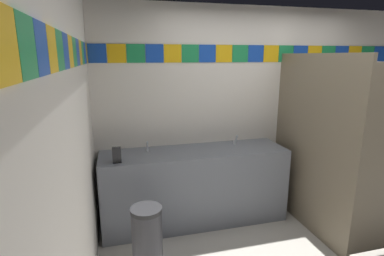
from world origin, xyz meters
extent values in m
cube|color=silver|center=(0.00, 1.51, 1.28)|extent=(3.98, 0.08, 2.55)
cube|color=#1947B7|center=(-1.88, 1.46, 1.99)|extent=(0.20, 0.01, 0.20)
cube|color=yellow|center=(-1.67, 1.46, 1.99)|extent=(0.20, 0.01, 0.20)
cube|color=#1E8C4C|center=(-1.47, 1.46, 1.99)|extent=(0.20, 0.01, 0.20)
cube|color=#1947B7|center=(-1.26, 1.46, 1.99)|extent=(0.20, 0.01, 0.20)
cube|color=yellow|center=(-1.05, 1.46, 1.99)|extent=(0.20, 0.01, 0.20)
cube|color=#1E8C4C|center=(-0.84, 1.46, 1.99)|extent=(0.20, 0.01, 0.20)
cube|color=#1947B7|center=(-0.63, 1.46, 1.99)|extent=(0.20, 0.01, 0.20)
cube|color=yellow|center=(-0.42, 1.46, 1.99)|extent=(0.20, 0.01, 0.20)
cube|color=#1E8C4C|center=(-0.21, 1.46, 1.99)|extent=(0.20, 0.01, 0.20)
cube|color=#1947B7|center=(0.00, 1.46, 1.99)|extent=(0.20, 0.01, 0.20)
cube|color=yellow|center=(0.21, 1.46, 1.99)|extent=(0.20, 0.01, 0.20)
cube|color=#1E8C4C|center=(0.42, 1.46, 1.99)|extent=(0.20, 0.01, 0.20)
cube|color=#1947B7|center=(0.63, 1.46, 1.99)|extent=(0.20, 0.01, 0.20)
cube|color=yellow|center=(0.84, 1.46, 1.99)|extent=(0.20, 0.01, 0.20)
cube|color=#1E8C4C|center=(1.05, 1.46, 1.99)|extent=(0.20, 0.01, 0.20)
cube|color=#1947B7|center=(1.26, 1.46, 1.99)|extent=(0.20, 0.01, 0.20)
cube|color=yellow|center=(1.47, 1.46, 1.99)|extent=(0.20, 0.01, 0.20)
cube|color=#1E8C4C|center=(1.67, 1.46, 1.99)|extent=(0.20, 0.01, 0.20)
cube|color=#1947B7|center=(1.88, 1.46, 1.99)|extent=(0.20, 0.01, 0.20)
cube|color=silver|center=(-2.03, 0.00, 1.28)|extent=(0.08, 2.94, 2.55)
cube|color=yellow|center=(-1.98, -1.15, 1.99)|extent=(0.01, 0.20, 0.20)
cube|color=#1E8C4C|center=(-1.98, -0.94, 1.99)|extent=(0.01, 0.20, 0.20)
cube|color=#1947B7|center=(-1.98, -0.73, 1.99)|extent=(0.01, 0.20, 0.20)
cube|color=yellow|center=(-1.98, -0.52, 1.99)|extent=(0.01, 0.20, 0.20)
cube|color=#1E8C4C|center=(-1.98, -0.31, 1.99)|extent=(0.01, 0.20, 0.20)
cube|color=#1947B7|center=(-1.98, -0.10, 1.99)|extent=(0.01, 0.20, 0.20)
cube|color=yellow|center=(-1.98, 0.10, 1.99)|extent=(0.01, 0.20, 0.20)
cube|color=#1E8C4C|center=(-1.98, 0.31, 1.99)|extent=(0.01, 0.20, 0.20)
cube|color=#1947B7|center=(-1.98, 0.52, 1.99)|extent=(0.01, 0.20, 0.20)
cube|color=yellow|center=(-1.98, 0.73, 1.99)|extent=(0.01, 0.20, 0.20)
cube|color=#1E8C4C|center=(-1.98, 0.94, 1.99)|extent=(0.01, 0.20, 0.20)
cube|color=#1947B7|center=(-1.98, 1.15, 1.99)|extent=(0.01, 0.20, 0.20)
cube|color=yellow|center=(-1.98, 1.36, 1.99)|extent=(0.01, 0.20, 0.20)
cube|color=slate|center=(-0.86, 1.18, 0.44)|extent=(2.16, 0.59, 0.89)
cube|color=slate|center=(-0.86, 1.45, 0.85)|extent=(2.16, 0.03, 0.08)
cylinder|color=white|center=(-1.40, 1.15, 0.83)|extent=(0.34, 0.34, 0.10)
cylinder|color=white|center=(-0.32, 1.15, 0.83)|extent=(0.34, 0.34, 0.10)
cylinder|color=silver|center=(-1.40, 1.29, 0.91)|extent=(0.04, 0.04, 0.05)
cylinder|color=silver|center=(-1.40, 1.24, 0.98)|extent=(0.02, 0.06, 0.09)
cylinder|color=silver|center=(-0.32, 1.29, 0.91)|extent=(0.04, 0.04, 0.05)
cylinder|color=silver|center=(-0.32, 1.24, 0.98)|extent=(0.02, 0.06, 0.09)
cube|color=black|center=(-1.74, 1.00, 0.97)|extent=(0.09, 0.07, 0.16)
cylinder|color=black|center=(-1.74, 0.96, 0.91)|extent=(0.02, 0.02, 0.03)
cube|color=#726651|center=(0.38, 0.76, 1.00)|extent=(0.04, 1.43, 1.99)
cylinder|color=silver|center=(0.40, 0.06, 1.10)|extent=(0.02, 0.02, 0.10)
cylinder|color=white|center=(0.95, 0.97, 0.20)|extent=(0.38, 0.38, 0.40)
torus|color=white|center=(0.95, 0.97, 0.42)|extent=(0.39, 0.39, 0.05)
cube|color=white|center=(0.95, 1.18, 0.57)|extent=(0.34, 0.17, 0.34)
cylinder|color=#333338|center=(-1.51, 0.45, 0.29)|extent=(0.28, 0.28, 0.59)
cylinder|color=#262628|center=(-1.51, 0.45, 0.61)|extent=(0.29, 0.29, 0.04)
camera|label=1|loc=(-1.72, -2.03, 1.96)|focal=28.01mm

